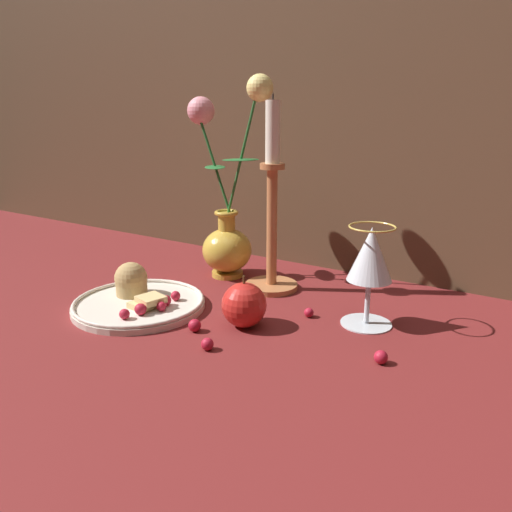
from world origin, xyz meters
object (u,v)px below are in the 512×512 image
object	(u,v)px
plate_with_pastries	(138,298)
wine_glass	(370,259)
candlestick	(272,222)
vase	(227,218)
apple_beside_vase	(244,305)

from	to	relation	value
plate_with_pastries	wine_glass	xyz separation A→B (m)	(0.35, 0.14, 0.09)
wine_glass	candlestick	bearing A→B (deg)	163.76
vase	wine_glass	distance (m)	0.33
vase	plate_with_pastries	xyz separation A→B (m)	(-0.03, -0.22, -0.10)
plate_with_pastries	wine_glass	bearing A→B (deg)	21.30
plate_with_pastries	candlestick	world-z (taller)	candlestick
vase	wine_glass	xyz separation A→B (m)	(0.32, -0.08, -0.01)
wine_glass	apple_beside_vase	size ratio (longest dim) A/B	1.92
wine_glass	apple_beside_vase	bearing A→B (deg)	-145.58
plate_with_pastries	wine_glass	distance (m)	0.39
vase	wine_glass	bearing A→B (deg)	-13.86
vase	plate_with_pastries	distance (m)	0.24
vase	plate_with_pastries	world-z (taller)	vase
vase	candlestick	world-z (taller)	vase
apple_beside_vase	plate_with_pastries	bearing A→B (deg)	-171.22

